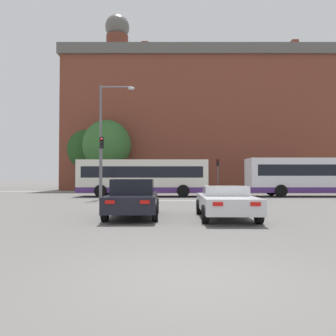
% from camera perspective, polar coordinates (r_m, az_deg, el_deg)
% --- Properties ---
extents(ground_plane, '(400.00, 400.00, 0.00)m').
position_cam_1_polar(ground_plane, '(5.40, 3.76, -18.67)').
color(ground_plane, '#605E5B').
extents(stop_line_strip, '(7.92, 0.30, 0.01)m').
position_cam_1_polar(stop_line_strip, '(22.16, 0.68, -5.72)').
color(stop_line_strip, silver).
rests_on(stop_line_strip, ground_plane).
extents(far_pavement, '(68.80, 2.50, 0.01)m').
position_cam_1_polar(far_pavement, '(36.67, 0.32, -4.11)').
color(far_pavement, gray).
rests_on(far_pavement, ground_plane).
extents(brick_civic_building, '(34.63, 16.45, 25.39)m').
position_cam_1_polar(brick_civic_building, '(48.07, 4.19, 7.42)').
color(brick_civic_building, brown).
rests_on(brick_civic_building, ground_plane).
extents(car_saloon_left, '(2.07, 4.75, 1.51)m').
position_cam_1_polar(car_saloon_left, '(13.28, -6.28, -5.18)').
color(car_saloon_left, black).
rests_on(car_saloon_left, ground_plane).
extents(car_roadster_right, '(2.14, 4.63, 1.25)m').
position_cam_1_polar(car_roadster_right, '(12.88, 9.75, -5.79)').
color(car_roadster_right, silver).
rests_on(car_roadster_right, ground_plane).
extents(bus_crossing_lead, '(10.60, 2.68, 3.01)m').
position_cam_1_polar(bus_crossing_lead, '(27.30, -4.61, -1.57)').
color(bus_crossing_lead, silver).
rests_on(bus_crossing_lead, ground_plane).
extents(bus_crossing_trailing, '(12.17, 2.69, 3.16)m').
position_cam_1_polar(bus_crossing_trailing, '(30.10, 24.82, -1.27)').
color(bus_crossing_trailing, silver).
rests_on(bus_crossing_trailing, ground_plane).
extents(traffic_light_far_left, '(0.26, 0.31, 3.68)m').
position_cam_1_polar(traffic_light_far_left, '(36.16, -7.65, -0.17)').
color(traffic_light_far_left, slate).
rests_on(traffic_light_far_left, ground_plane).
extents(traffic_light_far_right, '(0.26, 0.31, 3.62)m').
position_cam_1_polar(traffic_light_far_right, '(36.21, 8.44, -0.23)').
color(traffic_light_far_right, slate).
rests_on(traffic_light_far_right, ground_plane).
extents(traffic_light_near_left, '(0.26, 0.31, 4.40)m').
position_cam_1_polar(traffic_light_near_left, '(23.29, -11.75, 1.75)').
color(traffic_light_near_left, slate).
rests_on(traffic_light_near_left, ground_plane).
extents(street_lamp_junction, '(2.53, 0.36, 8.25)m').
position_cam_1_polar(street_lamp_junction, '(24.06, -10.96, 6.57)').
color(street_lamp_junction, slate).
rests_on(street_lamp_junction, ground_plane).
extents(pedestrian_waiting, '(0.45, 0.41, 1.80)m').
position_cam_1_polar(pedestrian_waiting, '(36.60, 5.25, -2.44)').
color(pedestrian_waiting, brown).
rests_on(pedestrian_waiting, ground_plane).
extents(tree_by_building, '(6.09, 6.09, 8.20)m').
position_cam_1_polar(tree_by_building, '(42.82, -13.78, 2.98)').
color(tree_by_building, '#4C3823').
rests_on(tree_by_building, ground_plane).
extents(tree_kerbside, '(5.62, 5.62, 8.28)m').
position_cam_1_polar(tree_kerbside, '(38.93, -10.83, 3.91)').
color(tree_kerbside, '#4C3823').
rests_on(tree_kerbside, ground_plane).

